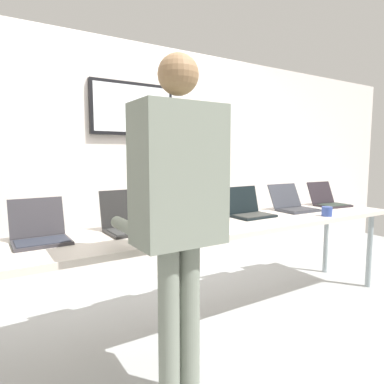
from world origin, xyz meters
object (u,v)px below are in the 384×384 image
(workbench, at_px, (210,230))
(laptop_station_3, at_px, (249,210))
(coffee_mug, at_px, (327,211))
(laptop_station_2, at_px, (192,215))
(laptop_station_5, at_px, (328,200))
(laptop_station_1, at_px, (128,222))
(laptop_station_0, at_px, (40,232))
(person, at_px, (178,199))
(laptop_station_4, at_px, (293,204))

(workbench, distance_m, laptop_station_3, 0.51)
(laptop_station_3, height_order, coffee_mug, laptop_station_3)
(laptop_station_2, relative_size, coffee_mug, 4.29)
(laptop_station_2, distance_m, laptop_station_5, 1.69)
(workbench, xyz_separation_m, laptop_station_1, (-0.62, 0.12, 0.11))
(workbench, bearing_deg, laptop_station_1, 168.81)
(laptop_station_0, bearing_deg, person, -53.71)
(laptop_station_2, xyz_separation_m, coffee_mug, (1.15, -0.38, -0.02))
(laptop_station_0, distance_m, laptop_station_3, 1.67)
(laptop_station_2, bearing_deg, laptop_station_3, -1.37)
(workbench, relative_size, laptop_station_1, 11.26)
(laptop_station_1, distance_m, laptop_station_4, 1.67)
(laptop_station_0, relative_size, laptop_station_1, 0.98)
(laptop_station_4, xyz_separation_m, coffee_mug, (0.01, -0.37, -0.01))
(workbench, distance_m, coffee_mug, 1.10)
(laptop_station_5, bearing_deg, person, -161.43)
(person, distance_m, coffee_mug, 1.76)
(laptop_station_3, bearing_deg, laptop_station_2, 178.63)
(laptop_station_2, bearing_deg, coffee_mug, -18.10)
(laptop_station_4, relative_size, laptop_station_5, 1.01)
(laptop_station_1, height_order, person, person)
(workbench, height_order, laptop_station_2, laptop_station_2)
(laptop_station_0, xyz_separation_m, laptop_station_2, (1.10, 0.00, 0.00))
(laptop_station_0, bearing_deg, laptop_station_1, -0.15)
(workbench, xyz_separation_m, laptop_station_4, (1.06, 0.12, 0.10))
(laptop_station_0, height_order, laptop_station_4, laptop_station_0)
(workbench, height_order, laptop_station_1, laptop_station_1)
(laptop_station_1, distance_m, laptop_station_2, 0.53)
(workbench, height_order, coffee_mug, coffee_mug)
(laptop_station_0, relative_size, laptop_station_4, 0.87)
(laptop_station_2, relative_size, laptop_station_3, 1.07)
(laptop_station_4, height_order, laptop_station_5, laptop_station_4)
(laptop_station_1, bearing_deg, laptop_station_5, 0.27)
(laptop_station_5, bearing_deg, coffee_mug, -144.79)
(laptop_station_1, bearing_deg, workbench, -11.19)
(laptop_station_4, bearing_deg, laptop_station_5, 1.09)
(laptop_station_2, xyz_separation_m, laptop_station_5, (1.69, 0.01, -0.00))
(workbench, height_order, laptop_station_4, laptop_station_4)
(laptop_station_1, distance_m, laptop_station_5, 2.22)
(laptop_station_2, height_order, coffee_mug, laptop_station_2)
(laptop_station_1, xyz_separation_m, laptop_station_5, (2.22, 0.01, -0.01))
(laptop_station_0, relative_size, laptop_station_5, 0.87)
(laptop_station_1, relative_size, laptop_station_3, 0.92)
(laptop_station_1, bearing_deg, coffee_mug, -12.45)
(laptop_station_3, relative_size, person, 0.20)
(laptop_station_0, relative_size, laptop_station_2, 0.84)
(laptop_station_5, xyz_separation_m, coffee_mug, (-0.54, -0.38, -0.01))
(laptop_station_2, bearing_deg, person, -126.52)
(laptop_station_4, bearing_deg, laptop_station_0, 179.96)
(laptop_station_4, relative_size, coffee_mug, 4.17)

